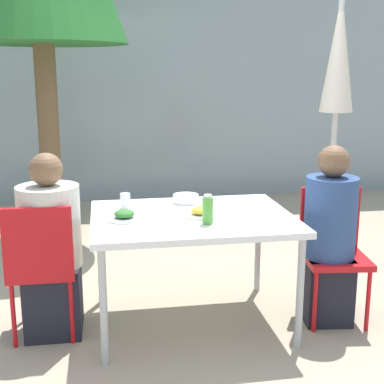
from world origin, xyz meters
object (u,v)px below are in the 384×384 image
Objects in this scene: chair_left at (41,261)px; drinking_cup at (125,201)px; person_left at (51,252)px; bottle at (208,210)px; person_right at (329,240)px; salad_bowl at (186,199)px; closed_umbrella at (337,79)px; chair_right at (333,243)px.

drinking_cup is (0.53, 0.31, 0.28)m from chair_left.
person_left is (0.05, 0.08, 0.03)m from chair_left.
bottle is (0.94, -0.22, 0.28)m from person_left.
person_left is 1.77m from person_right.
bottle is at bearing -84.87° from salad_bowl.
person_right is (1.77, -0.13, 0.02)m from person_left.
person_left reaches higher than bottle.
closed_umbrella is 1.71m from bottle.
chair_right is at bearing 10.76° from bottle.
drinking_cup is (-0.47, 0.46, -0.03)m from bottle.
chair_right is 0.39× the size of closed_umbrella.
salad_bowl is at bearing -161.63° from closed_umbrella.
person_left is 0.97m from salad_bowl.
chair_left is at bearing -121.94° from person_left.
person_right reaches higher than drinking_cup.
person_right is at bearing -0.67° from chair_left.
chair_right is at bearing -12.08° from drinking_cup.
person_left is at bearing -153.86° from drinking_cup.
salad_bowl is (-0.87, 0.44, 0.21)m from person_right.
person_right is 1.38m from closed_umbrella.
person_right is 1.36m from drinking_cup.
closed_umbrella is 1.91m from drinking_cup.
person_right is at bearing -3.28° from person_left.
closed_umbrella is (0.38, 0.85, 1.01)m from person_right.
closed_umbrella is at bearing 18.37° from salad_bowl.
person_left is 1.83m from chair_right.
bottle is (-1.21, -0.95, -0.74)m from closed_umbrella.
chair_left is 1.05m from bottle.
closed_umbrella is at bearing 38.16° from bottle.
person_left is 11.44× the size of drinking_cup.
closed_umbrella is 12.44× the size of salad_bowl.
bottle reaches higher than chair_right.
salad_bowl is at bearing -13.89° from chair_right.
person_left is 0.52× the size of closed_umbrella.
bottle is at bearing -12.48° from person_left.
person_right is at bearing -15.66° from drinking_cup.
drinking_cup is (-1.29, 0.36, 0.23)m from person_right.
closed_umbrella is at bearing 19.52° from person_left.
chair_right is 0.11m from person_right.
drinking_cup is at bearing 31.59° from chair_left.
chair_left is 0.74× the size of person_right.
bottle is 1.77× the size of drinking_cup.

